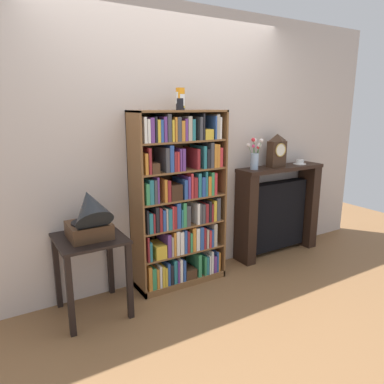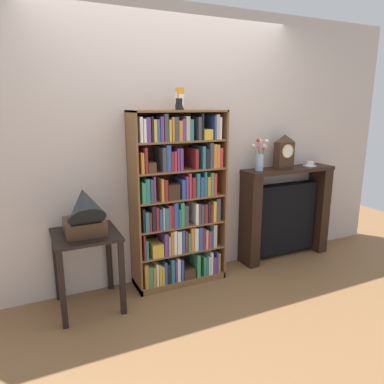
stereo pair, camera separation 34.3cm
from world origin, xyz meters
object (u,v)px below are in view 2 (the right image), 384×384
object	(u,v)px
bookshelf	(178,205)
side_table_left	(87,251)
teacup_with_saucer	(310,164)
gramophone	(85,212)
flower_vase	(260,157)
cup_stack	(180,99)
mantel_clock	(284,152)
fireplace_mantel	(284,213)

from	to	relation	value
bookshelf	side_table_left	distance (m)	0.93
bookshelf	teacup_with_saucer	xyz separation A→B (m)	(1.63, 0.03, 0.27)
side_table_left	gramophone	xyz separation A→B (m)	(-0.00, -0.06, 0.36)
bookshelf	side_table_left	world-z (taller)	bookshelf
side_table_left	teacup_with_saucer	distance (m)	2.57
flower_vase	bookshelf	bearing A→B (deg)	-177.87
side_table_left	flower_vase	xyz separation A→B (m)	(1.82, 0.13, 0.67)
cup_stack	side_table_left	size ratio (longest dim) A/B	0.29
mantel_clock	gramophone	bearing A→B (deg)	-174.96
gramophone	fireplace_mantel	world-z (taller)	gramophone
flower_vase	fireplace_mantel	bearing A→B (deg)	2.94
gramophone	flower_vase	xyz separation A→B (m)	(1.82, 0.19, 0.31)
side_table_left	teacup_with_saucer	world-z (taller)	teacup_with_saucer
side_table_left	flower_vase	distance (m)	1.94
gramophone	fireplace_mantel	bearing A→B (deg)	5.52
side_table_left	fireplace_mantel	size ratio (longest dim) A/B	0.62
bookshelf	teacup_with_saucer	size ratio (longest dim) A/B	11.14
bookshelf	mantel_clock	world-z (taller)	bookshelf
gramophone	flower_vase	size ratio (longest dim) A/B	1.42
cup_stack	mantel_clock	size ratio (longest dim) A/B	0.52
cup_stack	mantel_clock	distance (m)	1.33
cup_stack	gramophone	bearing A→B (deg)	-169.63
fireplace_mantel	mantel_clock	world-z (taller)	mantel_clock
teacup_with_saucer	bookshelf	bearing A→B (deg)	-178.88
gramophone	fireplace_mantel	size ratio (longest dim) A/B	0.44
teacup_with_saucer	flower_vase	bearing A→B (deg)	179.74
cup_stack	fireplace_mantel	size ratio (longest dim) A/B	0.18
cup_stack	teacup_with_saucer	size ratio (longest dim) A/B	1.28
fireplace_mantel	mantel_clock	size ratio (longest dim) A/B	2.98
fireplace_mantel	bookshelf	bearing A→B (deg)	-177.64
gramophone	mantel_clock	bearing A→B (deg)	5.04
flower_vase	teacup_with_saucer	world-z (taller)	flower_vase
cup_stack	gramophone	xyz separation A→B (m)	(-0.91, -0.17, -0.88)
gramophone	mantel_clock	distance (m)	2.16
cup_stack	mantel_clock	xyz separation A→B (m)	(1.22, 0.02, -0.54)
side_table_left	teacup_with_saucer	bearing A→B (deg)	2.96
flower_vase	teacup_with_saucer	size ratio (longest dim) A/B	2.26
fireplace_mantel	flower_vase	bearing A→B (deg)	-177.06
mantel_clock	teacup_with_saucer	bearing A→B (deg)	0.43
cup_stack	flower_vase	bearing A→B (deg)	1.75
side_table_left	fireplace_mantel	world-z (taller)	fireplace_mantel
bookshelf	side_table_left	xyz separation A→B (m)	(-0.88, -0.10, -0.28)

